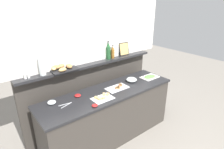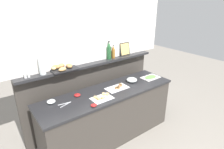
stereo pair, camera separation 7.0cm
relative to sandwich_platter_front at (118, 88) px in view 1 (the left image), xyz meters
name	(u,v)px [view 1 (the left image)]	position (x,y,z in m)	size (l,w,h in m)	color
ground_plane	(91,120)	(-0.17, 0.60, -0.89)	(12.00, 12.00, 0.00)	gray
buffet_counter	(109,115)	(-0.17, 0.00, -0.45)	(2.28, 0.65, 0.88)	#3D3833
back_ledge_unit	(92,93)	(-0.17, 0.50, -0.24)	(2.49, 0.22, 1.24)	#3D3833
upper_wall_panel	(88,20)	(-0.17, 0.53, 1.03)	(3.09, 0.08, 1.36)	white
sandwich_platter_front	(118,88)	(0.00, 0.00, 0.00)	(0.37, 0.21, 0.04)	silver
sandwich_platter_side	(102,98)	(-0.39, -0.12, 0.00)	(0.31, 0.21, 0.04)	white
cold_cuts_platter	(150,77)	(0.76, -0.02, 0.00)	(0.33, 0.22, 0.02)	white
glass_bowl_large	(131,80)	(0.36, 0.05, 0.02)	(0.18, 0.18, 0.07)	silver
glass_bowl_medium	(52,102)	(-1.03, 0.19, 0.01)	(0.12, 0.12, 0.05)	silver
condiment_bowl_teal	(78,95)	(-0.64, 0.15, 0.01)	(0.10, 0.10, 0.03)	red
condiment_bowl_dark	(95,105)	(-0.60, -0.24, 0.00)	(0.08, 0.08, 0.03)	red
serving_tongs	(66,105)	(-0.89, 0.04, 0.00)	(0.19, 0.08, 0.01)	#B7BABF
vinegar_bottle_amber	(113,52)	(0.25, 0.44, 0.45)	(0.06, 0.06, 0.24)	#8E5B23
wine_bottle_green	(108,51)	(0.16, 0.46, 0.49)	(0.08, 0.08, 0.32)	#23562D
salt_shaker	(25,76)	(-1.25, 0.43, 0.39)	(0.03, 0.03, 0.09)	white
pepper_shaker	(28,75)	(-1.21, 0.43, 0.39)	(0.03, 0.03, 0.09)	white
bread_basket	(61,68)	(-0.74, 0.46, 0.38)	(0.40, 0.30, 0.08)	black
framed_picture	(124,49)	(0.54, 0.47, 0.46)	(0.22, 0.06, 0.24)	black
water_carafe	(42,66)	(-1.02, 0.43, 0.47)	(0.09, 0.09, 0.25)	silver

